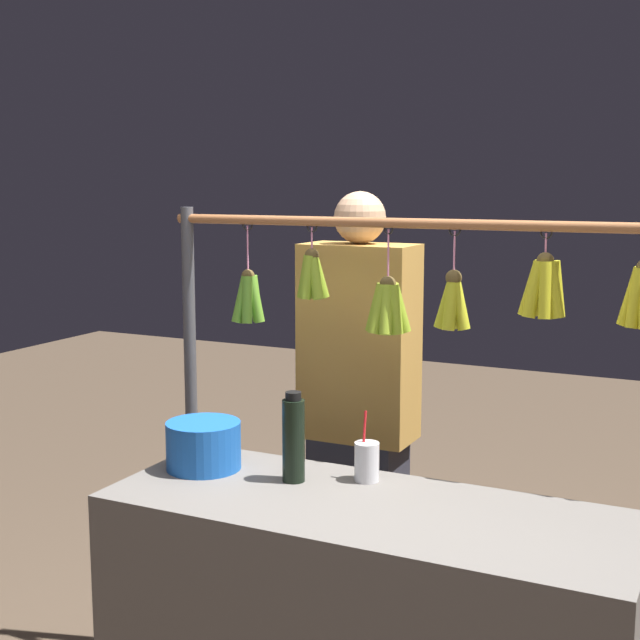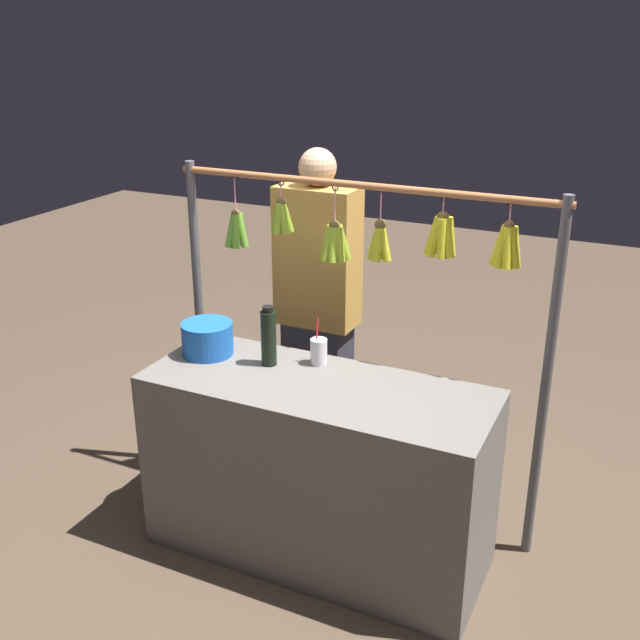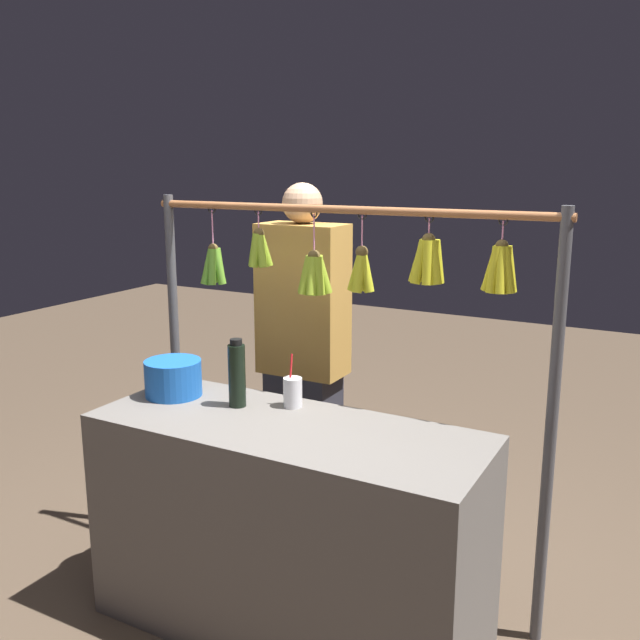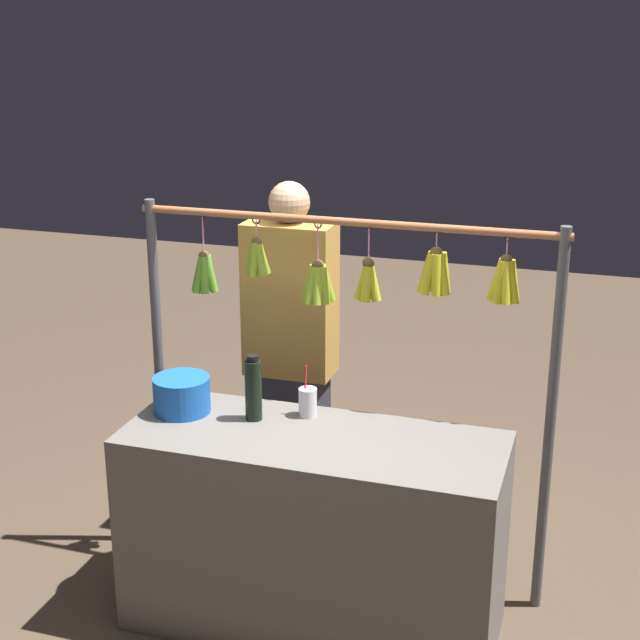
{
  "view_description": "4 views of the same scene",
  "coord_description": "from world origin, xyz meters",
  "px_view_note": "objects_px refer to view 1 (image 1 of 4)",
  "views": [
    {
      "loc": [
        -0.94,
        2.21,
        1.75
      ],
      "look_at": [
        0.15,
        0.0,
        1.37
      ],
      "focal_mm": 50.24,
      "sensor_mm": 36.0,
      "label": 1
    },
    {
      "loc": [
        -1.24,
        2.58,
        2.28
      ],
      "look_at": [
        -0.01,
        0.0,
        1.15
      ],
      "focal_mm": 42.36,
      "sensor_mm": 36.0,
      "label": 2
    },
    {
      "loc": [
        -1.28,
        2.08,
        1.8
      ],
      "look_at": [
        -0.14,
        0.0,
        1.27
      ],
      "focal_mm": 39.23,
      "sensor_mm": 36.0,
      "label": 3
    },
    {
      "loc": [
        -1.04,
        3.19,
        2.44
      ],
      "look_at": [
        -0.03,
        0.0,
        1.34
      ],
      "focal_mm": 53.05,
      "sensor_mm": 36.0,
      "label": 4
    }
  ],
  "objects_px": {
    "blue_bucket": "(204,445)",
    "drink_cup": "(367,461)",
    "vendor_person": "(359,429)",
    "water_bottle": "(294,439)"
  },
  "relations": [
    {
      "from": "drink_cup",
      "to": "water_bottle",
      "type": "bearing_deg",
      "value": 26.54
    },
    {
      "from": "vendor_person",
      "to": "drink_cup",
      "type": "bearing_deg",
      "value": 115.98
    },
    {
      "from": "water_bottle",
      "to": "drink_cup",
      "type": "xyz_separation_m",
      "value": [
        -0.2,
        -0.1,
        -0.07
      ]
    },
    {
      "from": "water_bottle",
      "to": "blue_bucket",
      "type": "xyz_separation_m",
      "value": [
        0.31,
        0.02,
        -0.06
      ]
    },
    {
      "from": "drink_cup",
      "to": "vendor_person",
      "type": "bearing_deg",
      "value": -64.02
    },
    {
      "from": "water_bottle",
      "to": "vendor_person",
      "type": "distance_m",
      "value": 0.65
    },
    {
      "from": "blue_bucket",
      "to": "vendor_person",
      "type": "xyz_separation_m",
      "value": [
        -0.25,
        -0.66,
        -0.08
      ]
    },
    {
      "from": "blue_bucket",
      "to": "drink_cup",
      "type": "xyz_separation_m",
      "value": [
        -0.51,
        -0.12,
        -0.01
      ]
    },
    {
      "from": "drink_cup",
      "to": "blue_bucket",
      "type": "bearing_deg",
      "value": 13.01
    },
    {
      "from": "blue_bucket",
      "to": "drink_cup",
      "type": "bearing_deg",
      "value": -166.99
    }
  ]
}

